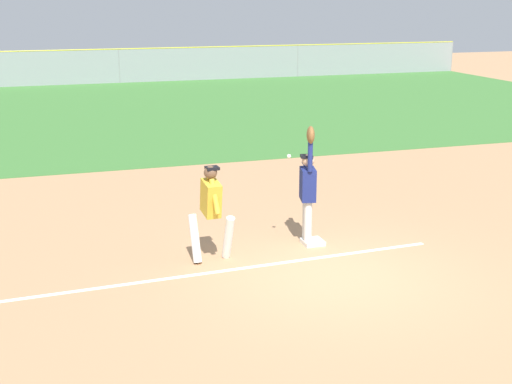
# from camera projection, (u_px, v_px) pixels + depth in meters

# --- Properties ---
(ground_plane) EXTENTS (82.08, 82.08, 0.00)m
(ground_plane) POSITION_uv_depth(u_px,v_px,m) (334.00, 275.00, 11.79)
(ground_plane) COLOR tan
(outfield_grass) EXTENTS (40.80, 19.88, 0.01)m
(outfield_grass) POSITION_uv_depth(u_px,v_px,m) (151.00, 110.00, 28.72)
(outfield_grass) COLOR #3D7533
(outfield_grass) RESTS_ON ground_plane
(chalk_foul_line) EXTENTS (11.99, 0.67, 0.01)m
(chalk_foul_line) POSITION_uv_depth(u_px,v_px,m) (102.00, 287.00, 11.29)
(chalk_foul_line) COLOR white
(chalk_foul_line) RESTS_ON ground_plane
(first_base) EXTENTS (0.38, 0.38, 0.08)m
(first_base) POSITION_uv_depth(u_px,v_px,m) (313.00, 242.00, 13.27)
(first_base) COLOR white
(first_base) RESTS_ON ground_plane
(fielder) EXTENTS (0.35, 0.89, 2.28)m
(fielder) POSITION_uv_depth(u_px,v_px,m) (308.00, 186.00, 13.02)
(fielder) COLOR silver
(fielder) RESTS_ON ground_plane
(runner) EXTENTS (0.74, 0.84, 1.72)m
(runner) POSITION_uv_depth(u_px,v_px,m) (211.00, 207.00, 12.18)
(runner) COLOR white
(runner) RESTS_ON ground_plane
(baseball) EXTENTS (0.07, 0.07, 0.07)m
(baseball) POSITION_uv_depth(u_px,v_px,m) (289.00, 156.00, 12.63)
(baseball) COLOR white
(outfield_fence) EXTENTS (40.88, 0.08, 1.82)m
(outfield_fence) POSITION_uv_depth(u_px,v_px,m) (119.00, 66.00, 37.60)
(outfield_fence) COLOR #93999E
(outfield_fence) RESTS_ON ground_plane
(parked_car_tan) EXTENTS (4.59, 2.52, 1.25)m
(parked_car_tan) POSITION_uv_depth(u_px,v_px,m) (28.00, 68.00, 39.01)
(parked_car_tan) COLOR tan
(parked_car_tan) RESTS_ON ground_plane
(parked_car_red) EXTENTS (4.46, 2.23, 1.25)m
(parked_car_red) POSITION_uv_depth(u_px,v_px,m) (141.00, 65.00, 40.50)
(parked_car_red) COLOR #B21E1E
(parked_car_red) RESTS_ON ground_plane
(parked_car_green) EXTENTS (4.45, 2.21, 1.25)m
(parked_car_green) POSITION_uv_depth(u_px,v_px,m) (231.00, 62.00, 42.09)
(parked_car_green) COLOR #1E6B33
(parked_car_green) RESTS_ON ground_plane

